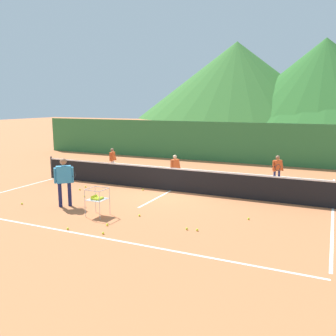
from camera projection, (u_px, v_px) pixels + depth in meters
The scene contains 28 objects.
ground_plane at pixel (171, 191), 14.97m from camera, with size 120.00×120.00×0.00m, color #C67042.
line_baseline_near at pixel (87, 235), 9.94m from camera, with size 12.30×0.08×0.01m, color white.
line_baseline_far at pixel (209, 170), 19.45m from camera, with size 12.30×0.08×0.01m, color white.
line_sideline_west at pixel (55, 178), 17.49m from camera, with size 0.08×10.64×0.01m, color white.
line_sideline_east at pixel (333, 208), 12.44m from camera, with size 0.08×10.64×0.01m, color white.
line_service_center at pixel (171, 191), 14.97m from camera, with size 0.08×5.47×0.01m, color white.
tennis_net at pixel (171, 179), 14.88m from camera, with size 12.76×0.08×1.05m.
instructor at pixel (64, 178), 12.55m from camera, with size 0.64×0.80×1.71m.
student_0 at pixel (112, 158), 18.85m from camera, with size 0.26×0.52×1.27m.
student_1 at pixel (175, 166), 16.30m from camera, with size 0.37×0.52×1.29m.
student_2 at pixel (277, 167), 15.86m from camera, with size 0.48×0.70×1.33m.
ball_cart at pixel (97, 198), 11.55m from camera, with size 0.58×0.58×0.90m.
tennis_ball_0 at pixel (143, 190), 15.00m from camera, with size 0.07×0.07×0.07m, color yellow.
tennis_ball_1 at pixel (249, 219), 11.24m from camera, with size 0.07×0.07×0.07m, color yellow.
tennis_ball_2 at pixel (139, 215), 11.58m from camera, with size 0.07×0.07×0.07m, color yellow.
tennis_ball_3 at pixel (68, 229), 10.35m from camera, with size 0.07×0.07×0.07m, color yellow.
tennis_ball_4 at pixel (187, 229), 10.35m from camera, with size 0.07×0.07×0.07m, color yellow.
tennis_ball_5 at pixel (85, 196), 13.96m from camera, with size 0.07×0.07×0.07m, color yellow.
tennis_ball_6 at pixel (103, 233), 10.00m from camera, with size 0.07×0.07×0.07m, color yellow.
tennis_ball_7 at pixel (86, 187), 15.53m from camera, with size 0.07×0.07×0.07m, color yellow.
tennis_ball_8 at pixel (107, 225), 10.69m from camera, with size 0.07×0.07×0.07m, color yellow.
tennis_ball_9 at pixel (197, 230), 10.26m from camera, with size 0.07×0.07×0.07m, color yellow.
tennis_ball_10 at pixel (22, 204), 12.92m from camera, with size 0.07×0.07×0.07m, color yellow.
tennis_ball_11 at pixel (80, 189), 15.05m from camera, with size 0.07×0.07×0.07m, color yellow.
windscreen_fence at pixel (225, 142), 22.02m from camera, with size 27.06×0.08×2.46m, color #33753D.
hill_0 at pixel (324, 79), 78.60m from camera, with size 42.65×42.65×17.43m, color #2D6628.
hill_1 at pixel (236, 80), 87.27m from camera, with size 47.48×47.48×18.04m, color #38702D.
hill_2 at pixel (329, 89), 78.39m from camera, with size 44.59×44.59×13.07m, color #2D6628.
Camera 1 is at (5.99, -13.27, 3.59)m, focal length 38.59 mm.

